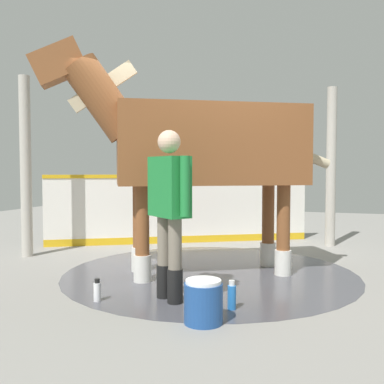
% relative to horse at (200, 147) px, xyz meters
% --- Properties ---
extents(ground_plane, '(16.00, 16.00, 0.02)m').
position_rel_horse_xyz_m(ground_plane, '(0.02, 0.35, -1.55)').
color(ground_plane, gray).
extents(wet_patch, '(3.56, 3.56, 0.00)m').
position_rel_horse_xyz_m(wet_patch, '(0.12, 0.06, -1.54)').
color(wet_patch, '#4C4C54').
rests_on(wet_patch, ground).
extents(barrier_wall, '(4.06, 2.22, 1.18)m').
position_rel_horse_xyz_m(barrier_wall, '(-0.95, 2.05, -0.99)').
color(barrier_wall, white).
rests_on(barrier_wall, ground).
extents(roof_post_near, '(0.16, 0.16, 2.62)m').
position_rel_horse_xyz_m(roof_post_near, '(-2.71, 0.26, -0.23)').
color(roof_post_near, '#B7B2A8').
rests_on(roof_post_near, ground).
extents(roof_post_far, '(0.16, 0.16, 2.62)m').
position_rel_horse_xyz_m(roof_post_far, '(1.52, 2.52, -0.23)').
color(roof_post_far, '#B7B2A8').
rests_on(roof_post_far, ground).
extents(horse, '(3.30, 2.04, 2.74)m').
position_rel_horse_xyz_m(horse, '(0.00, 0.00, 0.00)').
color(horse, brown).
rests_on(horse, ground).
extents(handler, '(0.53, 0.47, 1.65)m').
position_rel_horse_xyz_m(handler, '(0.03, -1.13, -0.59)').
color(handler, black).
rests_on(handler, ground).
extents(wash_bucket, '(0.32, 0.32, 0.36)m').
position_rel_horse_xyz_m(wash_bucket, '(0.52, -1.64, -1.36)').
color(wash_bucket, '#1E478C').
rests_on(wash_bucket, ground).
extents(bottle_shampoo, '(0.07, 0.07, 0.22)m').
position_rel_horse_xyz_m(bottle_shampoo, '(-0.62, -1.38, -1.44)').
color(bottle_shampoo, white).
rests_on(bottle_shampoo, ground).
extents(bottle_spray, '(0.08, 0.08, 0.27)m').
position_rel_horse_xyz_m(bottle_spray, '(0.67, -1.22, -1.42)').
color(bottle_spray, blue).
rests_on(bottle_spray, ground).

